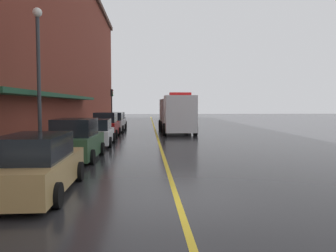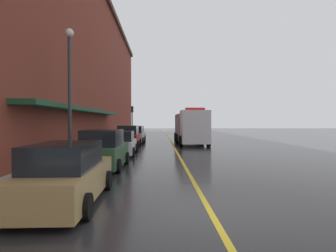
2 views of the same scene
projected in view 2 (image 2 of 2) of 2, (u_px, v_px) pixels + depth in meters
The scene contains 17 objects.
ground_plane at pixel (171, 142), 31.99m from camera, with size 112.00×112.00×0.00m, color #232326.
sidewalk_left at pixel (115, 141), 31.80m from camera, with size 2.40×70.00×0.15m, color #9E9B93.
lane_center_stripe at pixel (171, 142), 31.99m from camera, with size 0.16×70.00×0.01m, color gold.
brick_building_left at pixel (41, 63), 30.42m from camera, with size 13.93×64.00×16.71m.
parked_car_0 at pixel (67, 175), 8.08m from camera, with size 2.01×4.81×1.70m.
parked_car_1 at pixel (103, 150), 14.01m from camera, with size 2.18×4.26×1.89m.
parked_car_2 at pixel (121, 144), 19.61m from camera, with size 2.12×4.41×1.63m.
parked_car_3 at pixel (129, 137), 25.24m from camera, with size 2.05×4.20×1.91m.
parked_car_4 at pixel (135, 135), 30.34m from camera, with size 2.17×4.35×1.79m.
parked_car_5 at pixel (137, 133), 35.55m from camera, with size 2.16×4.18×1.69m.
box_truck at pixel (191, 127), 28.87m from camera, with size 2.94×8.59×3.48m.
parking_meter_0 at pixel (125, 132), 33.65m from camera, with size 0.14×0.18×1.33m.
parking_meter_1 at pixel (117, 134), 27.85m from camera, with size 0.14×0.18×1.33m.
parking_meter_2 at pixel (106, 137), 21.79m from camera, with size 0.14×0.18×1.33m.
parking_meter_3 at pixel (110, 136), 23.76m from camera, with size 0.14×0.18×1.33m.
street_lamp_left at pixel (70, 81), 14.97m from camera, with size 0.44×0.44×6.94m.
traffic_light_near at pixel (132, 115), 42.46m from camera, with size 0.38×0.36×4.30m.
Camera 2 is at (-1.29, -6.93, 2.32)m, focal length 30.91 mm.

